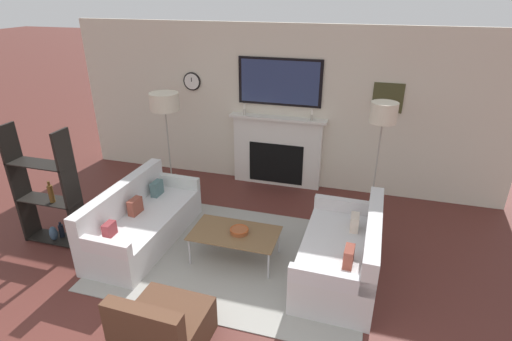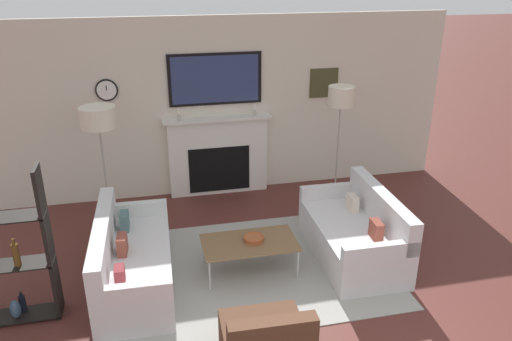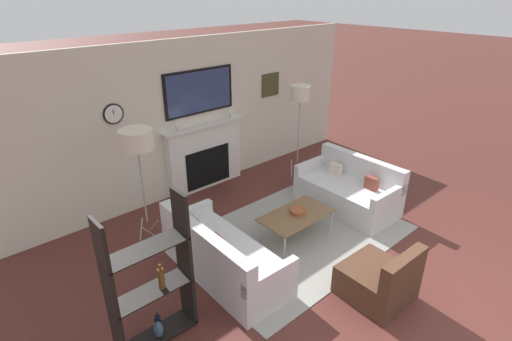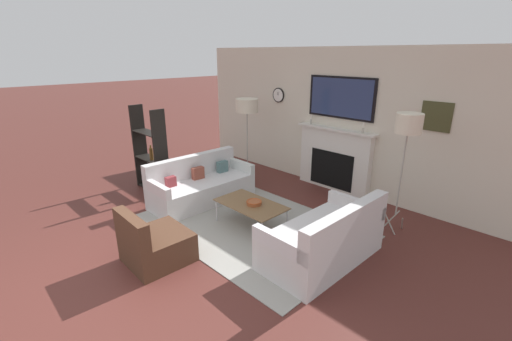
{
  "view_description": "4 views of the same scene",
  "coord_description": "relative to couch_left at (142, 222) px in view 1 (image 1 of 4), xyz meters",
  "views": [
    {
      "loc": [
        1.44,
        -1.62,
        3.17
      ],
      "look_at": [
        0.11,
        2.96,
        0.99
      ],
      "focal_mm": 28.0,
      "sensor_mm": 36.0,
      "label": 1
    },
    {
      "loc": [
        -1.03,
        -2.54,
        3.37
      ],
      "look_at": [
        0.24,
        3.06,
        0.98
      ],
      "focal_mm": 35.0,
      "sensor_mm": 36.0,
      "label": 2
    },
    {
      "loc": [
        -3.8,
        -1.01,
        3.47
      ],
      "look_at": [
        -0.2,
        3.02,
        0.94
      ],
      "focal_mm": 28.0,
      "sensor_mm": 36.0,
      "label": 3
    },
    {
      "loc": [
        3.47,
        -0.96,
        2.58
      ],
      "look_at": [
        -0.05,
        2.53,
        0.87
      ],
      "focal_mm": 24.0,
      "sensor_mm": 36.0,
      "label": 4
    }
  ],
  "objects": [
    {
      "name": "area_rug",
      "position": [
        1.34,
        -0.0,
        -0.28
      ],
      "size": [
        3.29,
        2.31,
        0.01
      ],
      "color": "gray",
      "rests_on": "ground_plane"
    },
    {
      "name": "decorative_bowl",
      "position": [
        1.41,
        -0.02,
        0.14
      ],
      "size": [
        0.24,
        0.24,
        0.06
      ],
      "color": "brown",
      "rests_on": "coffee_table"
    },
    {
      "name": "fireplace_wall",
      "position": [
        1.35,
        2.33,
        0.95
      ],
      "size": [
        7.33,
        0.28,
        2.7
      ],
      "color": "beige",
      "rests_on": "ground_plane"
    },
    {
      "name": "floor_lamp_left",
      "position": [
        -0.29,
        1.44,
        1.27
      ],
      "size": [
        0.46,
        0.46,
        1.71
      ],
      "color": "#9E998E",
      "rests_on": "ground_plane"
    },
    {
      "name": "floor_lamp_right",
      "position": [
        2.98,
        1.44,
        1.34
      ],
      "size": [
        0.37,
        0.37,
        1.81
      ],
      "color": "#9E998E",
      "rests_on": "ground_plane"
    },
    {
      "name": "coffee_table",
      "position": [
        1.35,
        -0.04,
        0.08
      ],
      "size": [
        1.1,
        0.62,
        0.39
      ],
      "color": "brown",
      "rests_on": "ground_plane"
    },
    {
      "name": "armchair",
      "position": [
        1.16,
        -1.58,
        -0.04
      ],
      "size": [
        0.76,
        0.78,
        0.75
      ],
      "color": "#4E3121",
      "rests_on": "ground_plane"
    },
    {
      "name": "couch_right",
      "position": [
        2.69,
        -0.0,
        0.01
      ],
      "size": [
        0.9,
        1.68,
        0.85
      ],
      "color": "silver",
      "rests_on": "ground_plane"
    },
    {
      "name": "couch_left",
      "position": [
        0.0,
        0.0,
        0.0
      ],
      "size": [
        0.84,
        1.89,
        0.81
      ],
      "color": "silver",
      "rests_on": "ground_plane"
    },
    {
      "name": "shelf_unit",
      "position": [
        -1.14,
        -0.34,
        0.44
      ],
      "size": [
        0.86,
        0.28,
        1.64
      ],
      "color": "black",
      "rests_on": "ground_plane"
    }
  ]
}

